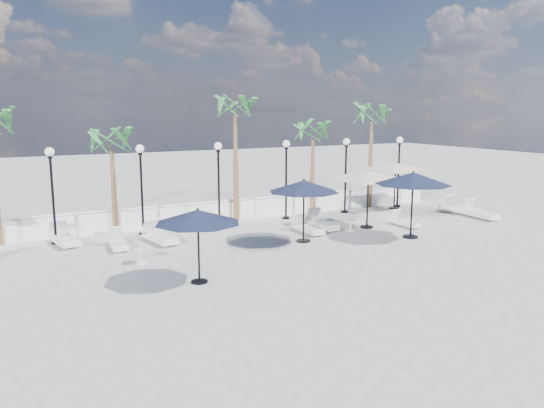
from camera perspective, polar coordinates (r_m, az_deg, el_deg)
name	(u,v)px	position (r m, az deg, el deg)	size (l,w,h in m)	color
ground	(289,261)	(18.78, 1.84, -6.18)	(100.00, 100.00, 0.00)	gray
balustrade	(211,212)	(25.29, -6.54, -0.89)	(26.00, 0.30, 1.01)	white
lamppost_1	(52,182)	(22.44, -22.61, 2.23)	(0.36, 0.36, 3.84)	black
lamppost_2	(141,177)	(23.00, -13.90, 2.89)	(0.36, 0.36, 3.84)	black
lamppost_3	(218,172)	(24.06, -5.78, 3.44)	(0.36, 0.36, 3.84)	black
lamppost_4	(286,168)	(25.56, 1.54, 3.88)	(0.36, 0.36, 3.84)	black
lamppost_5	(346,165)	(27.43, 7.95, 4.21)	(0.36, 0.36, 3.84)	black
lamppost_6	(399,162)	(29.59, 13.49, 4.46)	(0.36, 0.36, 3.84)	black
palm_1	(111,146)	(23.45, -16.89, 5.98)	(2.60, 2.60, 4.70)	brown
palm_2	(235,113)	(25.10, -4.00, 9.75)	(2.60, 2.60, 6.10)	brown
palm_3	(313,136)	(27.15, 4.44, 7.31)	(2.60, 2.60, 4.90)	brown
palm_4	(372,120)	(29.25, 10.69, 8.89)	(2.60, 2.60, 5.70)	brown
lounger_1	(160,236)	(21.72, -11.96, -3.44)	(1.06, 2.16, 0.78)	silver
lounger_2	(118,243)	(21.28, -16.23, -4.02)	(0.69, 1.79, 0.66)	silver
lounger_3	(64,238)	(22.52, -21.50, -3.44)	(1.05, 2.20, 0.79)	silver
lounger_4	(322,223)	(23.81, 5.36, -2.09)	(0.66, 2.02, 0.75)	silver
lounger_5	(308,228)	(22.99, 3.87, -2.54)	(0.64, 1.92, 0.72)	silver
lounger_6	(404,222)	(25.00, 14.04, -1.86)	(0.57, 1.68, 0.62)	silver
lounger_7	(460,209)	(28.77, 19.53, -0.48)	(1.27, 2.22, 0.79)	silver
lounger_8	(480,213)	(27.94, 21.45, -0.92)	(0.73, 2.08, 0.77)	silver
side_table_0	(77,235)	(22.58, -20.29, -3.10)	(0.60, 0.60, 0.58)	silver
side_table_1	(141,255)	(19.00, -13.93, -5.32)	(0.53, 0.53, 0.51)	silver
side_table_2	(351,224)	(23.59, 8.46, -2.17)	(0.50, 0.50, 0.48)	silver
parasol_navy_left	(198,217)	(16.18, -7.98, -1.39)	(2.66, 2.66, 2.35)	black
parasol_navy_mid	(304,187)	(21.11, 3.45, 1.88)	(2.86, 2.86, 2.56)	black
parasol_navy_right	(413,179)	(22.49, 14.94, 2.63)	(3.14, 3.14, 2.81)	black
parasol_cream_sq_a	(369,171)	(23.97, 10.34, 3.52)	(5.68, 5.68, 2.79)	black
parasol_cream_sq_b	(396,163)	(29.06, 13.17, 4.31)	(5.31, 5.31, 2.66)	black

